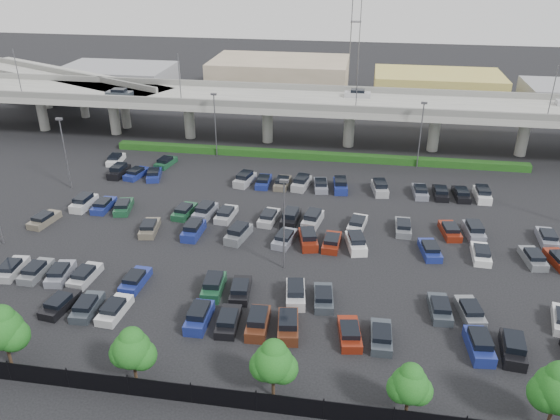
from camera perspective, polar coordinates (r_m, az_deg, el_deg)
name	(u,v)px	position (r m, az deg, el deg)	size (l,w,h in m)	color
ground	(294,232)	(65.87, 1.46, -2.36)	(280.00, 280.00, 0.00)	black
overpass	(319,105)	(92.96, 4.09, 10.91)	(150.00, 13.00, 15.80)	gray
on_ramp	(64,79)	(119.29, -21.66, 12.58)	(50.93, 30.13, 8.80)	gray
hedge	(315,156)	(88.28, 3.67, 5.69)	(66.00, 1.60, 1.10)	#123B11
fence	(242,400)	(43.13, -3.95, -19.20)	(70.00, 0.10, 2.00)	black
tree_row	(256,361)	(42.23, -2.57, -15.44)	(65.07, 3.66, 5.94)	#332316
parked_cars	(283,238)	(63.33, 0.34, -2.97)	(63.06, 41.63, 1.67)	slate
light_poles	(263,176)	(65.54, -1.83, 3.54)	(66.90, 48.38, 10.30)	#55555A
distant_buildings	(390,85)	(122.42, 11.43, 12.69)	(138.00, 24.00, 9.00)	gray
comm_tower	(356,19)	(132.30, 7.96, 19.18)	(2.40, 2.40, 30.00)	#55555A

